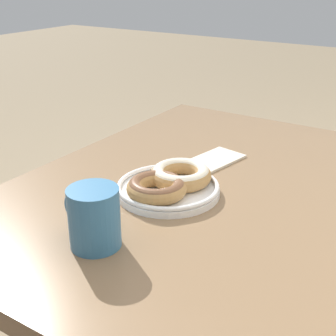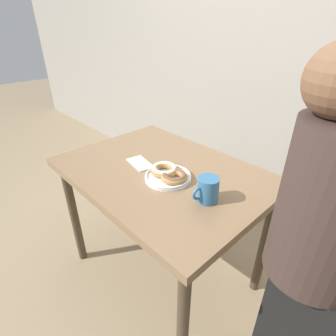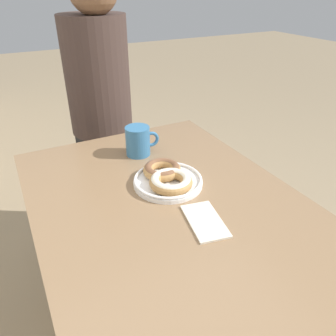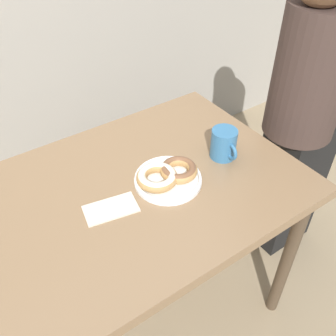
{
  "view_description": "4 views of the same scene",
  "coord_description": "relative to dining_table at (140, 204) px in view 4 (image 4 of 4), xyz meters",
  "views": [
    {
      "loc": [
        0.84,
        0.58,
        1.21
      ],
      "look_at": [
        0.09,
        0.09,
        0.82
      ],
      "focal_mm": 50.0,
      "sensor_mm": 36.0,
      "label": 1
    },
    {
      "loc": [
        0.86,
        -0.64,
        1.42
      ],
      "look_at": [
        0.09,
        0.09,
        0.82
      ],
      "focal_mm": 28.0,
      "sensor_mm": 36.0,
      "label": 2
    },
    {
      "loc": [
        -0.7,
        0.49,
        1.33
      ],
      "look_at": [
        0.09,
        0.09,
        0.82
      ],
      "focal_mm": 35.0,
      "sensor_mm": 36.0,
      "label": 3
    },
    {
      "loc": [
        -0.42,
        -0.65,
        1.59
      ],
      "look_at": [
        0.09,
        0.09,
        0.82
      ],
      "focal_mm": 40.0,
      "sensor_mm": 36.0,
      "label": 4
    }
  ],
  "objects": [
    {
      "name": "napkin",
      "position": [
        -0.13,
        -0.04,
        0.09
      ],
      "size": [
        0.17,
        0.12,
        0.01
      ],
      "color": "beige",
      "rests_on": "dining_table"
    },
    {
      "name": "ground_plane",
      "position": [
        0.0,
        -0.13,
        -0.67
      ],
      "size": [
        14.0,
        14.0,
        0.0
      ],
      "primitive_type": "plane",
      "color": "#937F60"
    },
    {
      "name": "donut_plate",
      "position": [
        0.09,
        -0.04,
        0.11
      ],
      "size": [
        0.24,
        0.22,
        0.05
      ],
      "color": "white",
      "rests_on": "dining_table"
    },
    {
      "name": "dining_table",
      "position": [
        0.0,
        0.0,
        0.0
      ],
      "size": [
        1.05,
        0.76,
        0.76
      ],
      "color": "#846647",
      "rests_on": "ground_plane"
    },
    {
      "name": "coffee_mug",
      "position": [
        0.32,
        -0.04,
        0.14
      ],
      "size": [
        0.09,
        0.13,
        0.11
      ],
      "color": "teal",
      "rests_on": "dining_table"
    },
    {
      "name": "person_figure",
      "position": [
        0.77,
        -0.03,
        0.04
      ],
      "size": [
        0.36,
        0.28,
        1.39
      ],
      "color": "black",
      "rests_on": "ground_plane"
    }
  ]
}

